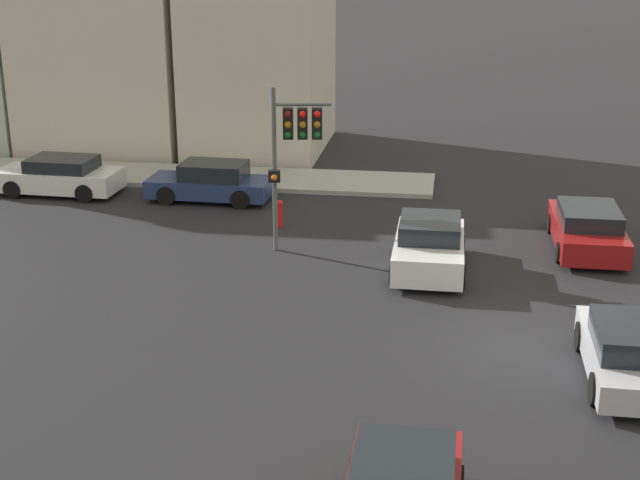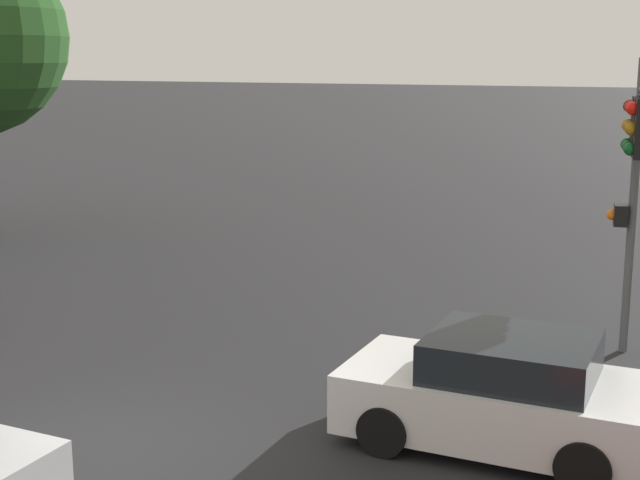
% 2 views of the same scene
% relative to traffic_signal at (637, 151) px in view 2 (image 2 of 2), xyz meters
% --- Properties ---
extents(ground_plane, '(300.00, 300.00, 0.00)m').
position_rel_traffic_signal_xyz_m(ground_plane, '(-5.89, -6.33, -3.48)').
color(ground_plane, black).
extents(traffic_signal, '(0.78, 1.81, 4.92)m').
position_rel_traffic_signal_xyz_m(traffic_signal, '(0.00, 0.00, 0.00)').
color(traffic_signal, '#515456').
rests_on(traffic_signal, ground_plane).
extents(crossing_car_2, '(3.93, 2.03, 1.48)m').
position_rel_traffic_signal_xyz_m(crossing_car_2, '(-1.09, -4.02, -2.78)').
color(crossing_car_2, silver).
rests_on(crossing_car_2, ground_plane).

